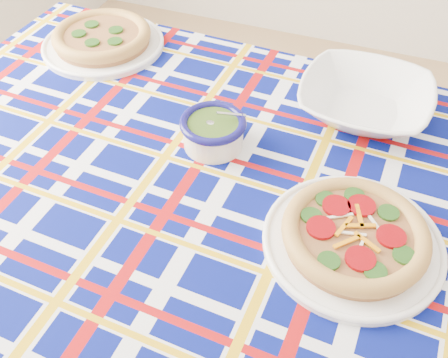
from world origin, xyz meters
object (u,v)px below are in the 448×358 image
at_px(main_focaccia_plate, 355,234).
at_px(serving_bowl, 365,100).
at_px(dining_table, 255,230).
at_px(pesto_bowl, 213,130).

xyz_separation_m(main_focaccia_plate, serving_bowl, (-0.05, 0.41, 0.00)).
distance_m(dining_table, pesto_bowl, 0.24).
height_order(dining_table, pesto_bowl, pesto_bowl).
bearing_deg(main_focaccia_plate, serving_bowl, 97.43).
bearing_deg(dining_table, serving_bowl, 70.81).
height_order(pesto_bowl, serving_bowl, pesto_bowl).
bearing_deg(serving_bowl, pesto_bowl, -141.20).
relative_size(dining_table, pesto_bowl, 12.31).
xyz_separation_m(pesto_bowl, serving_bowl, (0.30, 0.24, -0.01)).
bearing_deg(serving_bowl, dining_table, -111.50).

